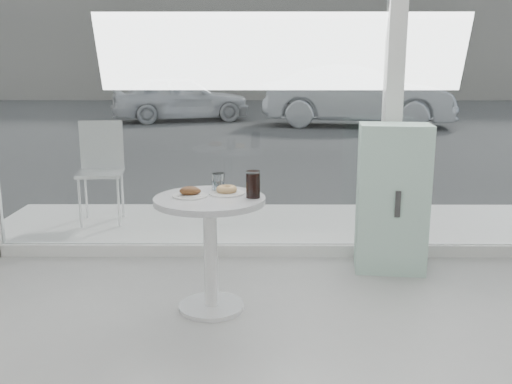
{
  "coord_description": "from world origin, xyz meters",
  "views": [
    {
      "loc": [
        -0.18,
        -1.66,
        1.61
      ],
      "look_at": [
        -0.2,
        1.7,
        0.85
      ],
      "focal_mm": 40.0,
      "sensor_mm": 36.0,
      "label": 1
    }
  ],
  "objects_px": {
    "main_table": "(210,230)",
    "plate_donut": "(227,191)",
    "car_silver": "(358,96)",
    "water_tumbler_a": "(218,184)",
    "plate_fritter": "(191,193)",
    "mint_cabinet": "(392,198)",
    "car_white": "(180,98)",
    "water_tumbler_b": "(219,183)",
    "cola_glass": "(253,185)",
    "patio_chair": "(101,165)"
  },
  "relations": [
    {
      "from": "main_table",
      "to": "water_tumbler_b",
      "type": "height_order",
      "value": "water_tumbler_b"
    },
    {
      "from": "car_white",
      "to": "car_silver",
      "type": "height_order",
      "value": "car_silver"
    },
    {
      "from": "water_tumbler_a",
      "to": "plate_donut",
      "type": "bearing_deg",
      "value": -51.57
    },
    {
      "from": "water_tumbler_b",
      "to": "car_silver",
      "type": "bearing_deg",
      "value": 75.8
    },
    {
      "from": "mint_cabinet",
      "to": "patio_chair",
      "type": "height_order",
      "value": "mint_cabinet"
    },
    {
      "from": "main_table",
      "to": "water_tumbler_a",
      "type": "relative_size",
      "value": 6.35
    },
    {
      "from": "patio_chair",
      "to": "plate_donut",
      "type": "height_order",
      "value": "patio_chair"
    },
    {
      "from": "car_silver",
      "to": "car_white",
      "type": "bearing_deg",
      "value": 83.67
    },
    {
      "from": "patio_chair",
      "to": "plate_fritter",
      "type": "xyz_separation_m",
      "value": [
        1.14,
        -2.04,
        0.18
      ]
    },
    {
      "from": "cola_glass",
      "to": "plate_donut",
      "type": "bearing_deg",
      "value": 150.69
    },
    {
      "from": "plate_fritter",
      "to": "mint_cabinet",
      "type": "bearing_deg",
      "value": 27.19
    },
    {
      "from": "mint_cabinet",
      "to": "car_silver",
      "type": "height_order",
      "value": "car_silver"
    },
    {
      "from": "patio_chair",
      "to": "water_tumbler_b",
      "type": "distance_m",
      "value": 2.3
    },
    {
      "from": "plate_donut",
      "to": "cola_glass",
      "type": "xyz_separation_m",
      "value": [
        0.18,
        -0.1,
        0.06
      ]
    },
    {
      "from": "patio_chair",
      "to": "car_white",
      "type": "bearing_deg",
      "value": 86.11
    },
    {
      "from": "main_table",
      "to": "cola_glass",
      "type": "height_order",
      "value": "cola_glass"
    },
    {
      "from": "main_table",
      "to": "car_silver",
      "type": "distance_m",
      "value": 11.75
    },
    {
      "from": "cola_glass",
      "to": "main_table",
      "type": "bearing_deg",
      "value": 178.05
    },
    {
      "from": "patio_chair",
      "to": "cola_glass",
      "type": "distance_m",
      "value": 2.59
    },
    {
      "from": "patio_chair",
      "to": "water_tumbler_a",
      "type": "height_order",
      "value": "patio_chair"
    },
    {
      "from": "plate_donut",
      "to": "water_tumbler_b",
      "type": "relative_size",
      "value": 1.9
    },
    {
      "from": "main_table",
      "to": "plate_donut",
      "type": "height_order",
      "value": "plate_donut"
    },
    {
      "from": "water_tumbler_b",
      "to": "plate_donut",
      "type": "bearing_deg",
      "value": -57.97
    },
    {
      "from": "main_table",
      "to": "patio_chair",
      "type": "relative_size",
      "value": 0.77
    },
    {
      "from": "mint_cabinet",
      "to": "car_white",
      "type": "bearing_deg",
      "value": 111.9
    },
    {
      "from": "mint_cabinet",
      "to": "plate_fritter",
      "type": "relative_size",
      "value": 5.17
    },
    {
      "from": "car_silver",
      "to": "cola_glass",
      "type": "bearing_deg",
      "value": 176.47
    },
    {
      "from": "car_white",
      "to": "water_tumbler_b",
      "type": "distance_m",
      "value": 12.71
    },
    {
      "from": "car_white",
      "to": "car_silver",
      "type": "relative_size",
      "value": 0.8
    },
    {
      "from": "car_white",
      "to": "plate_donut",
      "type": "height_order",
      "value": "car_white"
    },
    {
      "from": "car_white",
      "to": "plate_fritter",
      "type": "relative_size",
      "value": 17.09
    },
    {
      "from": "car_white",
      "to": "cola_glass",
      "type": "xyz_separation_m",
      "value": [
        2.19,
        -12.75,
        0.2
      ]
    },
    {
      "from": "patio_chair",
      "to": "cola_glass",
      "type": "xyz_separation_m",
      "value": [
        1.54,
        -2.06,
        0.24
      ]
    },
    {
      "from": "car_white",
      "to": "plate_fritter",
      "type": "height_order",
      "value": "car_white"
    },
    {
      "from": "water_tumbler_b",
      "to": "cola_glass",
      "type": "xyz_separation_m",
      "value": [
        0.23,
        -0.19,
        0.03
      ]
    },
    {
      "from": "mint_cabinet",
      "to": "plate_fritter",
      "type": "distance_m",
      "value": 1.68
    },
    {
      "from": "main_table",
      "to": "car_white",
      "type": "xyz_separation_m",
      "value": [
        -1.91,
        12.74,
        0.1
      ]
    },
    {
      "from": "main_table",
      "to": "mint_cabinet",
      "type": "xyz_separation_m",
      "value": [
        1.36,
        0.77,
        0.03
      ]
    },
    {
      "from": "patio_chair",
      "to": "plate_donut",
      "type": "relative_size",
      "value": 4.25
    },
    {
      "from": "water_tumbler_a",
      "to": "plate_fritter",
      "type": "bearing_deg",
      "value": -135.32
    },
    {
      "from": "main_table",
      "to": "water_tumbler_b",
      "type": "bearing_deg",
      "value": 74.64
    },
    {
      "from": "water_tumbler_a",
      "to": "main_table",
      "type": "bearing_deg",
      "value": -103.1
    },
    {
      "from": "water_tumbler_a",
      "to": "patio_chair",
      "type": "bearing_deg",
      "value": 124.72
    },
    {
      "from": "mint_cabinet",
      "to": "patio_chair",
      "type": "relative_size",
      "value": 1.16
    },
    {
      "from": "cola_glass",
      "to": "plate_fritter",
      "type": "bearing_deg",
      "value": 177.16
    },
    {
      "from": "patio_chair",
      "to": "cola_glass",
      "type": "relative_size",
      "value": 5.74
    },
    {
      "from": "main_table",
      "to": "water_tumbler_b",
      "type": "xyz_separation_m",
      "value": [
        0.05,
        0.18,
        0.27
      ]
    },
    {
      "from": "car_white",
      "to": "cola_glass",
      "type": "height_order",
      "value": "car_white"
    },
    {
      "from": "plate_donut",
      "to": "mint_cabinet",
      "type": "bearing_deg",
      "value": 28.57
    },
    {
      "from": "mint_cabinet",
      "to": "patio_chair",
      "type": "distance_m",
      "value": 2.92
    }
  ]
}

